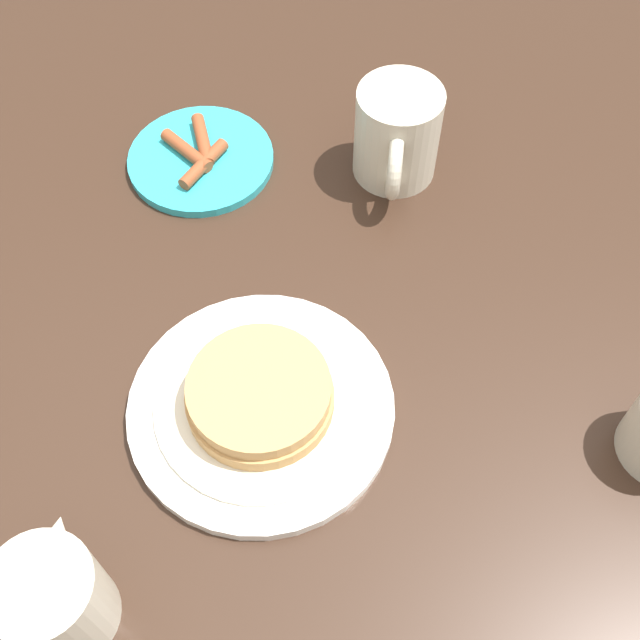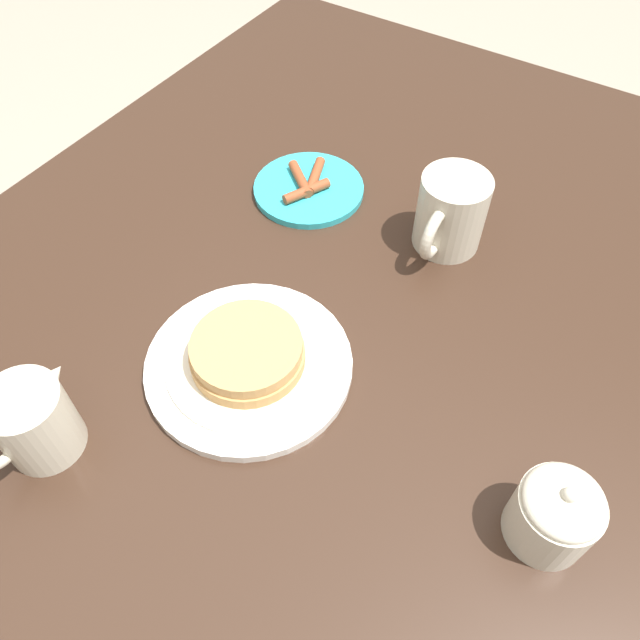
% 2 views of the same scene
% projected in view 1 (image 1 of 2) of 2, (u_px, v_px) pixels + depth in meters
% --- Properties ---
extents(ground_plane, '(8.00, 8.00, 0.00)m').
position_uv_depth(ground_plane, '(285.00, 595.00, 1.37)').
color(ground_plane, gray).
extents(dining_table, '(1.52, 0.94, 0.76)m').
position_uv_depth(dining_table, '(262.00, 431.00, 0.82)').
color(dining_table, '#332116').
rests_on(dining_table, ground_plane).
extents(pancake_plate, '(0.23, 0.23, 0.05)m').
position_uv_depth(pancake_plate, '(260.00, 402.00, 0.69)').
color(pancake_plate, white).
rests_on(pancake_plate, dining_table).
extents(side_plate_bacon, '(0.16, 0.16, 0.02)m').
position_uv_depth(side_plate_bacon, '(200.00, 158.00, 0.87)').
color(side_plate_bacon, '#2DADBC').
rests_on(side_plate_bacon, dining_table).
extents(coffee_mug, '(0.12, 0.09, 0.10)m').
position_uv_depth(coffee_mug, '(397.00, 135.00, 0.82)').
color(coffee_mug, beige).
rests_on(coffee_mug, dining_table).
extents(creamer_pitcher, '(0.12, 0.08, 0.10)m').
position_uv_depth(creamer_pitcher, '(54.00, 599.00, 0.57)').
color(creamer_pitcher, beige).
rests_on(creamer_pitcher, dining_table).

